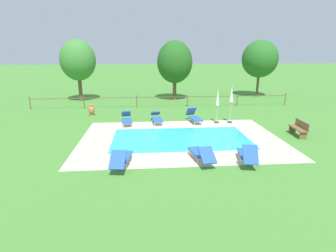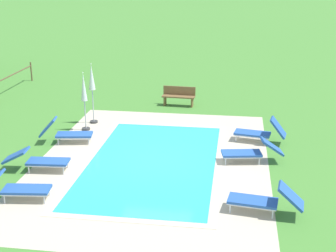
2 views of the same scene
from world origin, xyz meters
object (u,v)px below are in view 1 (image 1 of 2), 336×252
sun_lounger_south_far (127,119)px  wooden_bench_lawn_side (299,128)px  tree_west_mid (78,60)px  sun_lounger_north_near_steps (157,118)px  sun_lounger_north_far (194,117)px  patio_umbrella_closed_row_west (218,100)px  terracotta_urn_near_fence (92,110)px  tree_centre (260,59)px  patio_umbrella_closed_row_mid_west (231,98)px  sun_lounger_north_mid (247,154)px  sun_lounger_north_end (201,153)px  tree_far_west (175,62)px  sun_lounger_south_mid (122,158)px

sun_lounger_south_far → wooden_bench_lawn_side: bearing=-18.6°
sun_lounger_south_far → tree_west_mid: bearing=118.7°
sun_lounger_north_near_steps → sun_lounger_north_far: sun_lounger_north_far is taller
sun_lounger_south_far → patio_umbrella_closed_row_west: (5.98, -0.13, 1.15)m
sun_lounger_south_far → tree_west_mid: 10.82m
sun_lounger_north_near_steps → terracotta_urn_near_fence: terracotta_urn_near_fence is taller
tree_centre → patio_umbrella_closed_row_mid_west: bearing=-120.5°
sun_lounger_north_near_steps → sun_lounger_north_mid: 7.90m
sun_lounger_north_far → sun_lounger_north_end: 6.68m
patio_umbrella_closed_row_mid_west → sun_lounger_north_mid: bearing=-101.1°
sun_lounger_south_far → tree_west_mid: (-4.93, 9.01, 3.40)m
sun_lounger_north_end → terracotta_urn_near_fence: terracotta_urn_near_fence is taller
sun_lounger_south_far → terracotta_urn_near_fence: (-2.78, 2.71, 0.07)m
sun_lounger_north_near_steps → sun_lounger_south_far: size_ratio=1.02×
sun_lounger_north_near_steps → wooden_bench_lawn_side: bearing=-23.8°
patio_umbrella_closed_row_west → wooden_bench_lawn_side: (3.93, -3.22, -1.05)m
sun_lounger_north_end → sun_lounger_south_far: bearing=119.2°
sun_lounger_north_end → patio_umbrella_closed_row_west: bearing=69.8°
sun_lounger_north_mid → sun_lounger_south_far: sun_lounger_north_mid is taller
sun_lounger_north_far → wooden_bench_lawn_side: bearing=-32.6°
patio_umbrella_closed_row_mid_west → tree_far_west: bearing=107.1°
sun_lounger_north_near_steps → patio_umbrella_closed_row_mid_west: bearing=-4.0°
sun_lounger_north_far → sun_lounger_south_far: 4.50m
sun_lounger_north_end → sun_lounger_north_near_steps: bearing=104.0°
sun_lounger_south_far → tree_centre: tree_centre is taller
sun_lounger_north_far → patio_umbrella_closed_row_mid_west: bearing=-7.3°
sun_lounger_north_near_steps → patio_umbrella_closed_row_west: bearing=-4.1°
sun_lounger_north_far → patio_umbrella_closed_row_mid_west: 2.74m
sun_lounger_north_mid → sun_lounger_north_far: size_ratio=0.98×
sun_lounger_north_near_steps → wooden_bench_lawn_side: wooden_bench_lawn_side is taller
patio_umbrella_closed_row_mid_west → tree_west_mid: size_ratio=0.44×
sun_lounger_north_end → sun_lounger_south_mid: bearing=-175.2°
sun_lounger_south_mid → terracotta_urn_near_fence: sun_lounger_south_mid is taller
patio_umbrella_closed_row_west → wooden_bench_lawn_side: size_ratio=1.53×
tree_west_mid → sun_lounger_south_far: bearing=-61.3°
sun_lounger_north_mid → patio_umbrella_closed_row_west: patio_umbrella_closed_row_west is taller
sun_lounger_north_far → terracotta_urn_near_fence: sun_lounger_north_far is taller
patio_umbrella_closed_row_mid_west → tree_centre: (6.01, 10.21, 2.12)m
wooden_bench_lawn_side → terracotta_urn_near_fence: (-12.69, 6.06, -0.02)m
sun_lounger_south_mid → wooden_bench_lawn_side: (9.70, 3.44, 0.09)m
patio_umbrella_closed_row_mid_west → tree_far_west: 9.69m
sun_lounger_north_mid → patio_umbrella_closed_row_mid_west: (1.31, 6.69, 1.31)m
sun_lounger_north_end → sun_lounger_north_mid: bearing=-10.9°
sun_lounger_north_end → patio_umbrella_closed_row_mid_west: bearing=62.8°
sun_lounger_north_mid → tree_west_mid: size_ratio=0.34×
wooden_bench_lawn_side → tree_west_mid: 19.59m
sun_lounger_north_mid → sun_lounger_south_far: bearing=129.0°
sun_lounger_north_far → sun_lounger_south_far: sun_lounger_north_far is taller
sun_lounger_north_near_steps → sun_lounger_north_far: 2.52m
sun_lounger_south_far → terracotta_urn_near_fence: 3.88m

